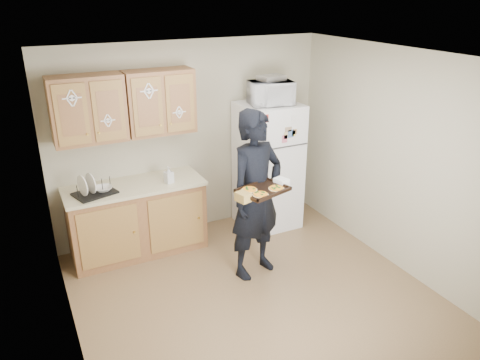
# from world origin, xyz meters

# --- Properties ---
(floor) EXTENTS (3.60, 3.60, 0.00)m
(floor) POSITION_xyz_m (0.00, 0.00, 0.00)
(floor) COLOR brown
(floor) RESTS_ON ground
(ceiling) EXTENTS (3.60, 3.60, 0.00)m
(ceiling) POSITION_xyz_m (0.00, 0.00, 2.50)
(ceiling) COLOR beige
(ceiling) RESTS_ON wall_back
(wall_back) EXTENTS (3.60, 0.04, 2.50)m
(wall_back) POSITION_xyz_m (0.00, 1.80, 1.25)
(wall_back) COLOR #AFA88D
(wall_back) RESTS_ON floor
(wall_front) EXTENTS (3.60, 0.04, 2.50)m
(wall_front) POSITION_xyz_m (0.00, -1.80, 1.25)
(wall_front) COLOR #AFA88D
(wall_front) RESTS_ON floor
(wall_left) EXTENTS (0.04, 3.60, 2.50)m
(wall_left) POSITION_xyz_m (-1.80, 0.00, 1.25)
(wall_left) COLOR #AFA88D
(wall_left) RESTS_ON floor
(wall_right) EXTENTS (0.04, 3.60, 2.50)m
(wall_right) POSITION_xyz_m (1.80, 0.00, 1.25)
(wall_right) COLOR #AFA88D
(wall_right) RESTS_ON floor
(refrigerator) EXTENTS (0.75, 0.70, 1.70)m
(refrigerator) POSITION_xyz_m (0.95, 1.43, 0.85)
(refrigerator) COLOR white
(refrigerator) RESTS_ON floor
(base_cabinet) EXTENTS (1.60, 0.60, 0.86)m
(base_cabinet) POSITION_xyz_m (-0.85, 1.48, 0.43)
(base_cabinet) COLOR brown
(base_cabinet) RESTS_ON floor
(countertop) EXTENTS (1.64, 0.64, 0.04)m
(countertop) POSITION_xyz_m (-0.85, 1.48, 0.88)
(countertop) COLOR beige
(countertop) RESTS_ON base_cabinet
(upper_cab_left) EXTENTS (0.80, 0.33, 0.75)m
(upper_cab_left) POSITION_xyz_m (-1.25, 1.61, 1.83)
(upper_cab_left) COLOR brown
(upper_cab_left) RESTS_ON wall_back
(upper_cab_right) EXTENTS (0.80, 0.33, 0.75)m
(upper_cab_right) POSITION_xyz_m (-0.43, 1.61, 1.83)
(upper_cab_right) COLOR brown
(upper_cab_right) RESTS_ON wall_back
(cereal_box) EXTENTS (0.20, 0.07, 0.32)m
(cereal_box) POSITION_xyz_m (1.47, 1.67, 0.16)
(cereal_box) COLOR gold
(cereal_box) RESTS_ON floor
(person) EXTENTS (0.80, 0.63, 1.92)m
(person) POSITION_xyz_m (0.24, 0.44, 0.96)
(person) COLOR black
(person) RESTS_ON floor
(baking_tray) EXTENTS (0.56, 0.47, 0.04)m
(baking_tray) POSITION_xyz_m (0.16, 0.15, 1.15)
(baking_tray) COLOR black
(baking_tray) RESTS_ON person
(pizza_front_left) EXTENTS (0.16, 0.16, 0.02)m
(pizza_front_left) POSITION_xyz_m (0.07, 0.04, 1.17)
(pizza_front_left) COLOR yellow
(pizza_front_left) RESTS_ON baking_tray
(pizza_front_right) EXTENTS (0.16, 0.16, 0.02)m
(pizza_front_right) POSITION_xyz_m (0.29, 0.10, 1.17)
(pizza_front_right) COLOR yellow
(pizza_front_right) RESTS_ON baking_tray
(pizza_back_left) EXTENTS (0.16, 0.16, 0.02)m
(pizza_back_left) POSITION_xyz_m (0.02, 0.20, 1.17)
(pizza_back_left) COLOR yellow
(pizza_back_left) RESTS_ON baking_tray
(microwave) EXTENTS (0.59, 0.44, 0.29)m
(microwave) POSITION_xyz_m (0.94, 1.38, 1.85)
(microwave) COLOR white
(microwave) RESTS_ON refrigerator
(foil_pan) EXTENTS (0.34, 0.26, 0.07)m
(foil_pan) POSITION_xyz_m (0.96, 1.41, 2.03)
(foil_pan) COLOR silver
(foil_pan) RESTS_ON microwave
(dish_rack) EXTENTS (0.52, 0.44, 0.18)m
(dish_rack) POSITION_xyz_m (-1.32, 1.41, 0.99)
(dish_rack) COLOR black
(dish_rack) RESTS_ON countertop
(bowl) EXTENTS (0.23, 0.23, 0.05)m
(bowl) POSITION_xyz_m (-1.22, 1.41, 0.95)
(bowl) COLOR silver
(bowl) RESTS_ON dish_rack
(soap_bottle) EXTENTS (0.11, 0.12, 0.20)m
(soap_bottle) POSITION_xyz_m (-0.46, 1.35, 1.00)
(soap_bottle) COLOR white
(soap_bottle) RESTS_ON countertop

